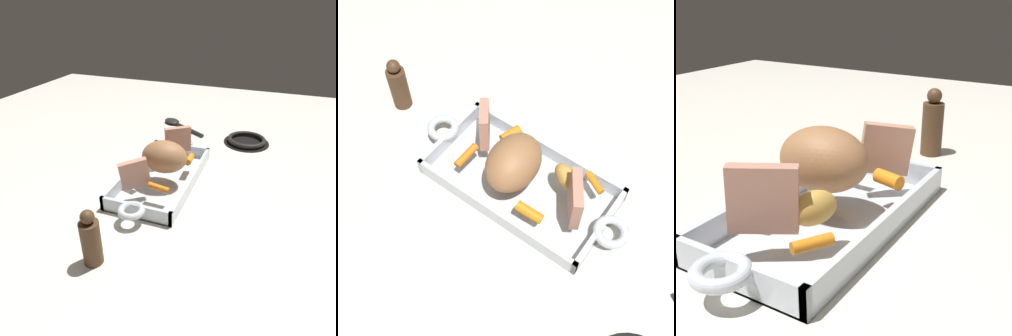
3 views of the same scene
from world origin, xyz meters
The scene contains 11 objects.
ground_plane centered at (0.00, 0.00, 0.00)m, with size 2.22×2.22×0.00m, color silver.
roasting_dish centered at (0.00, 0.00, 0.02)m, with size 0.47×0.20×0.04m.
pork_roast centered at (0.01, 0.01, 0.09)m, with size 0.13×0.10×0.09m, color #A06C44.
roast_slice_outer centered at (-0.12, 0.01, 0.09)m, with size 0.02×0.08×0.08m, color tan.
roast_slice_thick centered at (0.11, -0.03, 0.08)m, with size 0.02×0.08×0.08m, color tan.
baby_carrot_short centered at (0.11, 0.03, 0.05)m, with size 0.02×0.02×0.06m, color orange.
baby_carrot_southwest centered at (-0.06, 0.06, 0.05)m, with size 0.02×0.02×0.05m, color orange.
baby_carrot_center_right centered at (0.07, -0.06, 0.05)m, with size 0.02×0.02×0.04m, color orange.
baby_carrot_northeast centered at (-0.13, -0.06, 0.05)m, with size 0.01×0.01×0.05m, color orange.
potato_golden_large centered at (-0.08, -0.03, 0.07)m, with size 0.06×0.03×0.04m, color gold.
pepper_mill centered at (0.34, -0.02, 0.06)m, with size 0.04×0.04×0.13m.
Camera 2 is at (-0.26, 0.40, 0.80)m, focal length 48.83 mm.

